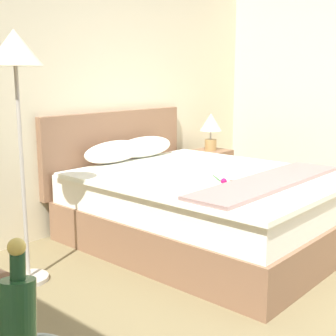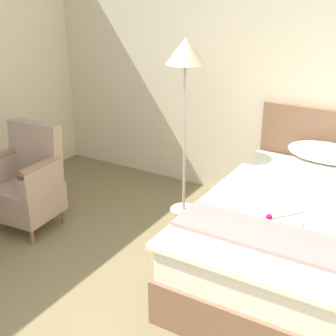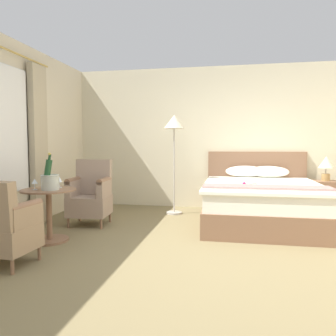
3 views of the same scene
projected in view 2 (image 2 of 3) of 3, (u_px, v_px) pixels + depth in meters
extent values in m
cube|color=beige|center=(292.00, 75.00, 4.53)|extent=(5.76, 0.12, 2.71)
cube|color=brown|center=(314.00, 261.00, 3.69)|extent=(1.70, 2.19, 0.34)
cube|color=white|center=(319.00, 228.00, 3.58)|extent=(1.65, 2.13, 0.25)
cube|color=white|center=(319.00, 215.00, 3.47)|extent=(1.73, 2.06, 0.04)
cube|color=gray|center=(299.00, 244.00, 3.03)|extent=(1.70, 0.39, 0.03)
ellipsoid|color=white|center=(326.00, 153.00, 4.31)|extent=(0.72, 0.25, 0.22)
cylinder|color=#2D6628|center=(288.00, 215.00, 3.39)|extent=(0.21, 0.26, 0.01)
sphere|color=#B20F4C|center=(269.00, 217.00, 3.34)|extent=(0.05, 0.05, 0.05)
ellipsoid|color=#33702D|center=(277.00, 230.00, 3.19)|extent=(0.02, 0.05, 0.01)
cube|color=white|center=(296.00, 225.00, 3.26)|extent=(0.10, 0.12, 0.00)
cylinder|color=#B5ADA1|center=(183.00, 210.00, 4.82)|extent=(0.28, 0.28, 0.03)
cylinder|color=#B5ADA1|center=(184.00, 141.00, 4.53)|extent=(0.03, 0.03, 1.48)
cone|color=beige|center=(186.00, 51.00, 4.20)|extent=(0.37, 0.37, 0.24)
cylinder|color=brown|center=(32.00, 237.00, 4.22)|extent=(0.04, 0.04, 0.15)
cylinder|color=brown|center=(24.00, 205.00, 4.79)|extent=(0.04, 0.04, 0.15)
cylinder|color=brown|center=(63.00, 216.00, 4.58)|extent=(0.04, 0.04, 0.15)
cube|color=gray|center=(25.00, 199.00, 4.42)|extent=(0.62, 0.56, 0.30)
cube|color=gray|center=(36.00, 150.00, 4.43)|extent=(0.56, 0.20, 0.56)
cube|color=gray|center=(1.00, 169.00, 4.40)|extent=(0.12, 0.49, 0.24)
cube|color=gray|center=(41.00, 179.00, 4.20)|extent=(0.12, 0.49, 0.24)
cylinder|color=brown|center=(39.00, 167.00, 4.15)|extent=(0.12, 0.49, 0.09)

